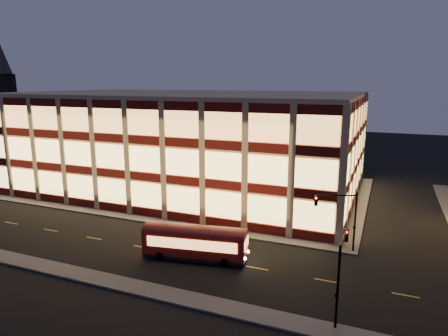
% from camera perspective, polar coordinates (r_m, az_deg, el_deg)
% --- Properties ---
extents(ground, '(200.00, 200.00, 0.00)m').
position_cam_1_polar(ground, '(48.04, -11.57, -7.64)').
color(ground, black).
rests_on(ground, ground).
extents(sidewalk_office_south, '(54.00, 2.00, 0.15)m').
position_cam_1_polar(sidewalk_office_south, '(50.44, -13.79, -6.68)').
color(sidewalk_office_south, '#514F4C').
rests_on(sidewalk_office_south, ground).
extents(sidewalk_office_east, '(2.00, 30.00, 0.15)m').
position_cam_1_polar(sidewalk_office_east, '(56.63, 18.81, -4.89)').
color(sidewalk_office_east, '#514F4C').
rests_on(sidewalk_office_east, ground).
extents(sidewalk_near, '(100.00, 2.00, 0.15)m').
position_cam_1_polar(sidewalk_near, '(38.81, -22.58, -13.23)').
color(sidewalk_near, '#514F4C').
rests_on(sidewalk_near, ground).
extents(office_building, '(50.45, 30.45, 14.50)m').
position_cam_1_polar(office_building, '(61.87, -5.39, 3.96)').
color(office_building, tan).
rests_on(office_building, ground).
extents(church_tower, '(5.00, 5.00, 18.00)m').
position_cam_1_polar(church_tower, '(123.17, -28.89, 7.47)').
color(church_tower, '#2D2621').
rests_on(church_tower, ground).
extents(traffic_signal_far, '(3.79, 1.87, 6.00)m').
position_cam_1_polar(traffic_signal_far, '(39.51, 16.36, -6.00)').
color(traffic_signal_far, black).
rests_on(traffic_signal_far, ground).
extents(traffic_signal_near, '(0.32, 4.45, 6.00)m').
position_cam_1_polar(traffic_signal_near, '(28.92, 16.41, -12.88)').
color(traffic_signal_near, black).
rests_on(traffic_signal_near, ground).
extents(trolley_bus, '(9.82, 3.97, 3.23)m').
position_cam_1_polar(trolley_bus, '(37.48, -4.15, -10.31)').
color(trolley_bus, maroon).
rests_on(trolley_bus, ground).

